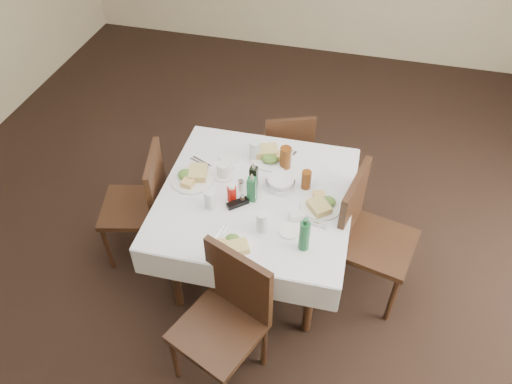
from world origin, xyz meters
TOP-DOWN VIEW (x-y plane):
  - ground_plane at (0.00, 0.00)m, footprint 7.00×7.00m
  - room_shell at (0.00, 0.00)m, footprint 6.04×7.04m
  - dining_table at (0.02, 0.02)m, footprint 1.30×1.30m
  - chair_north at (0.06, 0.90)m, footprint 0.51×0.51m
  - chair_south at (0.05, -0.76)m, footprint 0.59×0.59m
  - chair_east at (0.77, 0.06)m, footprint 0.56×0.56m
  - chair_west at (-0.81, -0.01)m, footprint 0.54×0.54m
  - meal_north at (0.03, 0.41)m, footprint 0.31×0.31m
  - meal_south at (-0.00, -0.46)m, footprint 0.25×0.25m
  - meal_east at (0.46, 0.02)m, footprint 0.28×0.28m
  - meal_west at (-0.44, 0.05)m, footprint 0.29×0.29m
  - side_plate_a at (-0.25, 0.35)m, footprint 0.18×0.18m
  - side_plate_b at (0.30, -0.24)m, footprint 0.14×0.14m
  - water_n at (-0.08, 0.38)m, footprint 0.08×0.08m
  - water_s at (0.13, -0.27)m, footprint 0.08×0.08m
  - water_e at (0.32, 0.19)m, footprint 0.06×0.06m
  - water_w at (-0.24, -0.16)m, footprint 0.07×0.07m
  - iced_tea_a at (0.15, 0.35)m, footprint 0.08×0.08m
  - iced_tea_b at (0.33, 0.17)m, footprint 0.07×0.07m
  - bread_basket at (0.16, 0.14)m, footprint 0.20×0.20m
  - oil_cruet_dark at (-0.02, 0.10)m, footprint 0.05×0.05m
  - oil_cruet_green at (0.00, -0.03)m, footprint 0.06×0.06m
  - ketchup_bottle at (-0.12, -0.07)m, footprint 0.06×0.06m
  - salt_shaker at (-0.09, 0.03)m, footprint 0.04×0.04m
  - pepper_shaker at (-0.05, -0.08)m, footprint 0.03×0.03m
  - coffee_mug at (-0.24, 0.14)m, footprint 0.15×0.15m
  - sunglasses at (-0.07, -0.10)m, footprint 0.14×0.13m
  - green_bottle at (0.41, -0.35)m, footprint 0.06×0.06m
  - sugar_caddy at (0.33, -0.13)m, footprint 0.11×0.08m
  - cutlery_n at (0.14, 0.43)m, footprint 0.11×0.21m
  - cutlery_s at (-0.10, -0.38)m, footprint 0.07×0.17m
  - cutlery_e at (0.45, -0.15)m, footprint 0.16×0.07m
  - cutlery_w at (-0.44, 0.24)m, footprint 0.17×0.11m

SIDE VIEW (x-z plane):
  - ground_plane at x=0.00m, z-range 0.00..0.00m
  - chair_north at x=0.06m, z-range 0.06..0.89m
  - chair_west at x=-0.81m, z-range 0.07..1.01m
  - chair_south at x=0.05m, z-range 0.07..1.03m
  - chair_east at x=0.77m, z-range 0.07..1.07m
  - dining_table at x=0.02m, z-range 0.30..1.06m
  - cutlery_e at x=0.45m, z-range 0.76..0.77m
  - cutlery_s at x=-0.10m, z-range 0.76..0.77m
  - cutlery_w at x=-0.44m, z-range 0.76..0.77m
  - cutlery_n at x=0.14m, z-range 0.76..0.77m
  - side_plate_b at x=0.30m, z-range 0.76..0.77m
  - side_plate_a at x=-0.25m, z-range 0.76..0.78m
  - sunglasses at x=-0.07m, z-range 0.76..0.79m
  - meal_south at x=0.00m, z-range 0.76..0.81m
  - meal_east at x=0.46m, z-range 0.76..0.82m
  - meal_west at x=-0.44m, z-range 0.76..0.82m
  - sugar_caddy at x=0.33m, z-range 0.76..0.81m
  - meal_north at x=0.03m, z-range 0.75..0.82m
  - bread_basket at x=0.16m, z-range 0.76..0.83m
  - pepper_shaker at x=-0.05m, z-range 0.76..0.83m
  - salt_shaker at x=-0.09m, z-range 0.76..0.85m
  - coffee_mug at x=-0.24m, z-range 0.76..0.86m
  - water_e at x=0.32m, z-range 0.76..0.88m
  - ketchup_bottle at x=-0.12m, z-range 0.76..0.89m
  - water_w at x=-0.24m, z-range 0.76..0.89m
  - iced_tea_b at x=0.33m, z-range 0.76..0.90m
  - water_s at x=0.13m, z-range 0.76..0.90m
  - water_n at x=-0.08m, z-range 0.76..0.91m
  - iced_tea_a at x=0.15m, z-range 0.76..0.93m
  - oil_cruet_dark at x=-0.02m, z-range 0.75..0.96m
  - oil_cruet_green at x=0.00m, z-range 0.75..0.98m
  - green_bottle at x=0.41m, z-range 0.75..1.00m
  - room_shell at x=0.00m, z-range 0.31..3.11m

